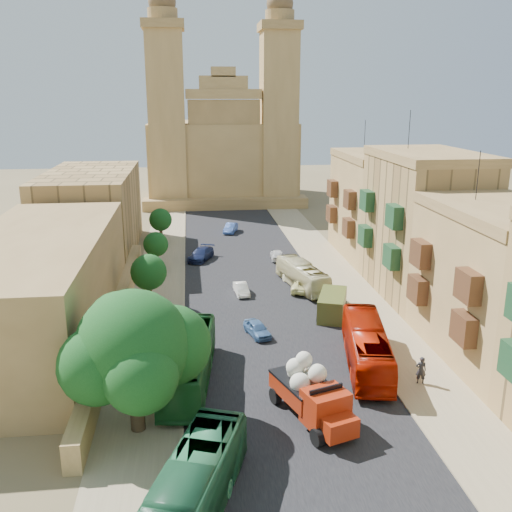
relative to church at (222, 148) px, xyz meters
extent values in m
plane|color=brown|center=(0.00, -78.61, -9.52)|extent=(260.00, 260.00, 0.00)
cube|color=black|center=(0.00, -48.61, -9.51)|extent=(14.00, 140.00, 0.01)
cube|color=#958362|center=(9.50, -48.61, -9.51)|extent=(5.00, 140.00, 0.01)
cube|color=#958362|center=(-9.50, -48.61, -9.51)|extent=(5.00, 140.00, 0.01)
cube|color=#958362|center=(7.00, -48.61, -9.46)|extent=(0.25, 140.00, 0.12)
cube|color=#958362|center=(-7.00, -48.61, -9.46)|extent=(0.25, 140.00, 0.12)
cube|color=#A07D48|center=(16.00, -67.61, -4.27)|extent=(8.00, 14.00, 10.50)
cube|color=olive|center=(16.00, -67.61, 1.38)|extent=(8.20, 14.00, 0.80)
cylinder|color=black|center=(15.00, -64.81, 3.58)|extent=(0.06, 0.06, 3.60)
cube|color=#502F1A|center=(11.55, -71.53, -5.53)|extent=(0.90, 2.20, 2.00)
cube|color=#502F1A|center=(11.55, -63.69, -5.53)|extent=(0.90, 2.20, 2.00)
cube|color=#502F1A|center=(11.55, -71.53, -2.59)|extent=(0.90, 2.20, 2.00)
cube|color=#502F1A|center=(11.55, -63.69, -2.59)|extent=(0.90, 2.20, 2.00)
cube|color=#AA854D|center=(16.00, -53.61, -3.02)|extent=(8.00, 14.00, 13.00)
cube|color=olive|center=(16.00, -53.61, 3.88)|extent=(8.20, 14.00, 0.80)
cylinder|color=black|center=(15.00, -50.81, 6.08)|extent=(0.06, 0.06, 3.60)
cube|color=#1A4325|center=(11.55, -57.53, -4.58)|extent=(0.90, 2.20, 2.00)
cube|color=#1A4325|center=(11.55, -49.69, -4.58)|extent=(0.90, 2.20, 2.00)
cube|color=#1A4325|center=(11.55, -57.53, -0.94)|extent=(0.90, 2.20, 2.00)
cube|color=#1A4325|center=(11.55, -49.69, -0.94)|extent=(0.90, 2.20, 2.00)
cube|color=#A07D48|center=(16.00, -39.61, -3.77)|extent=(8.00, 14.00, 11.50)
cube|color=olive|center=(16.00, -39.61, 2.38)|extent=(8.20, 14.00, 0.80)
cylinder|color=black|center=(15.00, -36.81, 4.58)|extent=(0.06, 0.06, 3.60)
cube|color=#502F1A|center=(11.55, -43.53, -5.15)|extent=(0.90, 2.20, 2.00)
cube|color=#502F1A|center=(11.55, -35.69, -5.15)|extent=(0.90, 2.20, 2.00)
cube|color=#502F1A|center=(11.55, -43.53, -1.93)|extent=(0.90, 2.20, 2.00)
cube|color=#502F1A|center=(11.55, -35.69, -1.93)|extent=(0.90, 2.20, 2.00)
cube|color=#A07D48|center=(-12.50, -58.61, -8.62)|extent=(1.00, 40.00, 1.80)
cube|color=olive|center=(-18.00, -60.61, -5.32)|extent=(10.00, 28.00, 8.40)
cube|color=#AA854D|center=(-18.00, -34.61, -4.52)|extent=(10.00, 22.00, 10.00)
cube|color=#A07D48|center=(0.00, 2.39, -2.52)|extent=(26.00, 20.00, 14.00)
cube|color=olive|center=(0.00, -8.11, -8.62)|extent=(28.00, 4.00, 1.80)
cube|color=olive|center=(0.00, -6.41, 0.48)|extent=(12.00, 2.00, 16.00)
cube|color=#A07D48|center=(0.00, -6.41, 9.38)|extent=(12.60, 2.40, 1.60)
cube|color=#A07D48|center=(0.00, -6.41, 11.08)|extent=(8.00, 2.00, 2.40)
cube|color=#A07D48|center=(0.00, -6.41, 12.88)|extent=(4.00, 2.00, 1.60)
cube|color=#A07D48|center=(-9.50, -5.11, 4.98)|extent=(6.00, 6.00, 29.00)
cube|color=olive|center=(-9.50, -5.11, 20.08)|extent=(6.80, 6.80, 1.40)
cylinder|color=olive|center=(-9.50, -5.11, 21.68)|extent=(4.80, 4.80, 1.80)
sphere|color=brown|center=(-9.50, -5.11, 23.48)|extent=(4.40, 4.40, 4.40)
cube|color=#A07D48|center=(9.50, -5.11, 4.98)|extent=(6.00, 6.00, 29.00)
cube|color=olive|center=(9.50, -5.11, 20.08)|extent=(6.80, 6.80, 1.40)
cylinder|color=olive|center=(9.50, -5.11, 21.68)|extent=(4.80, 4.80, 1.80)
sphere|color=brown|center=(9.50, -5.11, 23.48)|extent=(4.40, 4.40, 4.40)
cylinder|color=#392B1C|center=(-9.50, -74.61, -7.90)|extent=(0.85, 0.85, 3.23)
sphere|color=#0F3A15|center=(-9.50, -74.61, -4.24)|extent=(6.46, 6.46, 6.46)
sphere|color=#0F3A15|center=(-7.46, -73.59, -4.75)|extent=(4.76, 4.76, 4.76)
sphere|color=#0F3A15|center=(-11.37, -75.38, -4.92)|extent=(4.42, 4.42, 4.42)
sphere|color=#0F3A15|center=(-8.99, -76.65, -5.09)|extent=(4.08, 4.08, 4.08)
sphere|color=#0F3A15|center=(-10.44, -72.74, -3.56)|extent=(3.74, 3.74, 3.74)
cylinder|color=#392B1C|center=(-10.00, -66.61, -8.49)|extent=(0.44, 0.44, 2.06)
sphere|color=#0F3A15|center=(-10.00, -66.61, -6.41)|extent=(2.99, 2.99, 2.99)
cylinder|color=#392B1C|center=(-10.00, -54.61, -8.39)|extent=(0.44, 0.44, 2.25)
sphere|color=#0F3A15|center=(-10.00, -54.61, -6.12)|extent=(3.27, 3.27, 3.27)
cylinder|color=#392B1C|center=(-10.00, -42.61, -8.57)|extent=(0.44, 0.44, 1.90)
sphere|color=#0F3A15|center=(-10.00, -42.61, -6.65)|extent=(2.76, 2.76, 2.76)
cylinder|color=#392B1C|center=(-10.00, -30.61, -8.50)|extent=(0.44, 0.44, 2.03)
sphere|color=#0F3A15|center=(-10.00, -30.61, -6.44)|extent=(2.96, 2.96, 2.96)
cube|color=#9C240C|center=(0.40, -73.60, -8.09)|extent=(3.72, 4.71, 1.03)
cube|color=black|center=(0.40, -73.60, -7.52)|extent=(3.79, 4.78, 0.14)
cube|color=#9C240C|center=(1.26, -76.09, -7.97)|extent=(2.90, 2.62, 2.06)
cube|color=#9C240C|center=(1.70, -77.39, -8.43)|extent=(2.28, 1.93, 1.14)
cube|color=black|center=(1.26, -76.09, -7.17)|extent=(2.09, 0.81, 1.03)
cylinder|color=black|center=(0.51, -77.43, -9.00)|extent=(0.71, 1.10, 1.03)
cylinder|color=black|center=(2.67, -76.69, -9.00)|extent=(0.71, 1.10, 1.03)
cylinder|color=black|center=(-1.13, -72.68, -9.00)|extent=(0.71, 1.10, 1.03)
cylinder|color=black|center=(1.03, -71.94, -9.00)|extent=(0.71, 1.10, 1.03)
sphere|color=beige|center=(0.08, -74.44, -7.23)|extent=(1.26, 1.26, 1.26)
sphere|color=beige|center=(1.05, -73.74, -7.23)|extent=(1.26, 1.26, 1.26)
sphere|color=beige|center=(0.18, -72.96, -7.23)|extent=(1.26, 1.26, 1.26)
sphere|color=beige|center=(-0.07, -73.65, -6.60)|extent=(1.14, 1.14, 1.14)
sphere|color=beige|center=(1.11, -74.45, -6.66)|extent=(1.14, 1.14, 1.14)
sphere|color=beige|center=(0.44, -73.71, -6.09)|extent=(1.03, 1.03, 1.03)
cube|color=#49521E|center=(6.05, -58.61, -8.49)|extent=(3.67, 5.40, 2.05)
cylinder|color=black|center=(4.56, -59.92, -9.11)|extent=(0.58, 0.88, 0.82)
cylinder|color=black|center=(6.40, -60.56, -9.11)|extent=(0.58, 0.88, 0.82)
cylinder|color=black|center=(5.70, -56.66, -9.11)|extent=(0.58, 0.88, 0.82)
cylinder|color=black|center=(7.53, -57.30, -9.11)|extent=(0.58, 0.88, 0.82)
imported|color=#215F3B|center=(-6.50, -82.68, -7.98)|extent=(6.12, 11.27, 3.07)
imported|color=#1B5F26|center=(-6.50, -69.44, -7.92)|extent=(4.04, 11.67, 3.18)
imported|color=#A51502|center=(6.08, -68.39, -7.98)|extent=(4.60, 11.33, 3.07)
imported|color=beige|center=(4.91, -50.80, -8.24)|extent=(4.10, 9.41, 2.55)
imported|color=#416899|center=(-1.00, -62.09, -8.93)|extent=(2.29, 3.69, 1.17)
imported|color=white|center=(-1.38, -52.06, -8.97)|extent=(1.45, 3.42, 1.10)
imported|color=#FFF8A7|center=(5.00, -51.64, -8.84)|extent=(3.66, 5.34, 1.36)
imported|color=#151F45|center=(-5.00, -39.56, -8.81)|extent=(3.68, 5.22, 1.40)
imported|color=silver|center=(3.91, -40.54, -8.90)|extent=(1.68, 3.70, 1.23)
imported|color=#3557AA|center=(-0.50, -26.08, -8.86)|extent=(2.46, 4.18, 1.30)
imported|color=#242326|center=(8.99, -71.26, -8.54)|extent=(0.79, 0.60, 1.95)
imported|color=#27282E|center=(7.91, -61.60, -8.59)|extent=(0.61, 1.14, 1.84)
camera|label=1|loc=(-6.08, -104.46, 9.30)|focal=40.00mm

